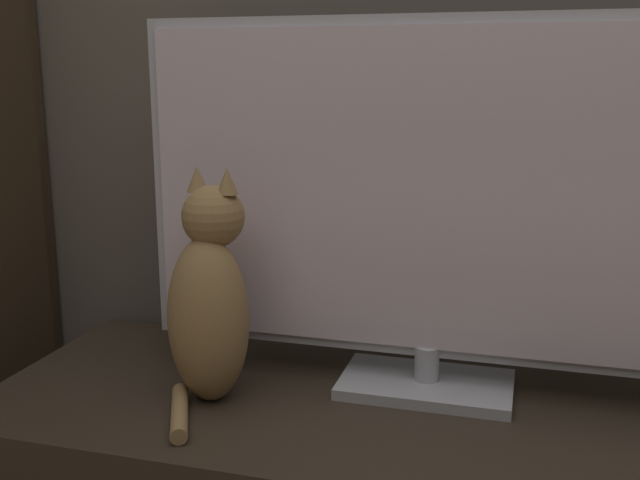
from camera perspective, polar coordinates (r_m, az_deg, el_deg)
name	(u,v)px	position (r m, az deg, el deg)	size (l,w,h in m)	color
tv	(432,204)	(1.29, 8.56, 2.75)	(1.04, 0.18, 0.65)	#B7B7BC
cat	(210,302)	(1.30, -8.40, -4.72)	(0.16, 0.26, 0.41)	#997547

